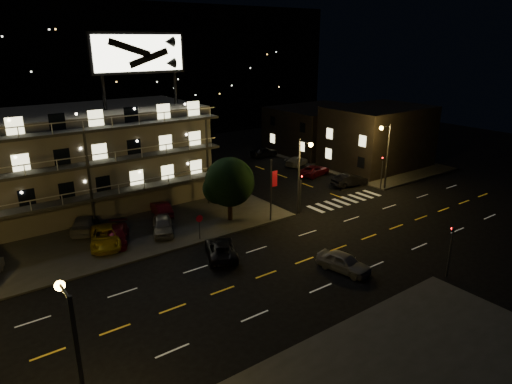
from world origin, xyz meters
TOP-DOWN VIEW (x-y plane):
  - ground at (0.00, 0.00)m, footprint 140.00×140.00m
  - curb_nw at (-14.00, 20.00)m, footprint 44.00×24.00m
  - curb_ne at (30.00, 20.00)m, footprint 16.00×24.00m
  - motel at (-9.94, 23.88)m, footprint 28.00×13.80m
  - side_bldg_front at (29.99, 16.00)m, footprint 14.06×10.00m
  - side_bldg_back at (29.99, 28.00)m, footprint 14.06×12.00m
  - hill_backdrop at (-5.94, 68.78)m, footprint 120.00×25.00m
  - streetlight_nc at (8.50, 7.94)m, footprint 0.44×1.92m
  - streetlight_ne at (22.14, 8.30)m, footprint 1.92×0.44m
  - streetlight_s at (-18.00, -7.94)m, footprint 0.44×1.92m
  - signal_nw at (9.00, 8.50)m, footprint 0.20×0.27m
  - signal_sw at (9.00, -8.50)m, footprint 0.20×0.27m
  - signal_ne at (22.00, 8.50)m, footprint 0.27×0.20m
  - banner_north at (5.09, 8.40)m, footprint 0.83×0.16m
  - stop_sign at (-3.00, 8.57)m, footprint 0.91×0.11m
  - tree at (1.75, 10.91)m, footprint 5.08×4.89m
  - lot_car_2 at (-10.33, 12.39)m, footprint 3.95×5.90m
  - lot_car_3 at (-9.34, 12.27)m, footprint 3.75×5.15m
  - lot_car_4 at (-5.12, 11.85)m, footprint 3.37×4.83m
  - lot_car_7 at (-10.92, 16.62)m, footprint 3.93×5.45m
  - lot_car_8 at (-10.09, 17.05)m, footprint 1.56×3.69m
  - lot_car_9 at (-3.29, 16.01)m, footprint 2.21×4.43m
  - side_car_0 at (20.01, 11.71)m, footprint 4.83×2.40m
  - side_car_1 at (19.70, 17.72)m, footprint 5.33×3.30m
  - side_car_2 at (21.07, 22.86)m, footprint 4.78×3.11m
  - side_car_3 at (20.46, 29.95)m, footprint 4.52×1.84m
  - road_car_east at (3.29, -3.11)m, footprint 2.61×4.66m
  - road_car_west at (-3.17, 4.75)m, footprint 4.25×5.60m

SIDE VIEW (x-z plane):
  - ground at x=0.00m, z-range 0.00..0.00m
  - curb_nw at x=-14.00m, z-range 0.00..0.15m
  - curb_ne at x=30.00m, z-range 0.00..0.15m
  - side_car_2 at x=21.07m, z-range 0.00..1.29m
  - side_car_1 at x=19.70m, z-range 0.00..1.38m
  - road_car_west at x=-3.17m, z-range 0.00..1.41m
  - road_car_east at x=3.29m, z-range 0.00..1.50m
  - side_car_0 at x=20.01m, z-range 0.00..1.52m
  - side_car_3 at x=20.46m, z-range 0.00..1.54m
  - lot_car_8 at x=-10.09m, z-range 0.15..1.39m
  - lot_car_3 at x=-9.34m, z-range 0.15..1.54m
  - lot_car_9 at x=-3.29m, z-range 0.15..1.54m
  - lot_car_7 at x=-10.92m, z-range 0.15..1.62m
  - lot_car_2 at x=-10.33m, z-range 0.15..1.65m
  - lot_car_4 at x=-5.12m, z-range 0.15..1.68m
  - stop_sign at x=-3.00m, z-range 0.41..3.01m
  - signal_nw at x=9.00m, z-range 0.27..4.87m
  - signal_sw at x=9.00m, z-range 0.27..4.87m
  - signal_ne at x=22.00m, z-range 0.27..4.87m
  - banner_north at x=5.09m, z-range 0.23..6.63m
  - side_bldg_back at x=29.99m, z-range 0.00..7.00m
  - tree at x=1.75m, z-range 0.75..7.15m
  - side_bldg_front at x=29.99m, z-range 0.00..8.50m
  - streetlight_nc at x=8.50m, z-range 0.96..8.96m
  - streetlight_ne at x=22.14m, z-range 0.96..8.96m
  - streetlight_s at x=-18.00m, z-range 0.96..8.96m
  - motel at x=-9.94m, z-range -3.71..14.39m
  - hill_backdrop at x=-5.94m, z-range -0.45..23.55m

